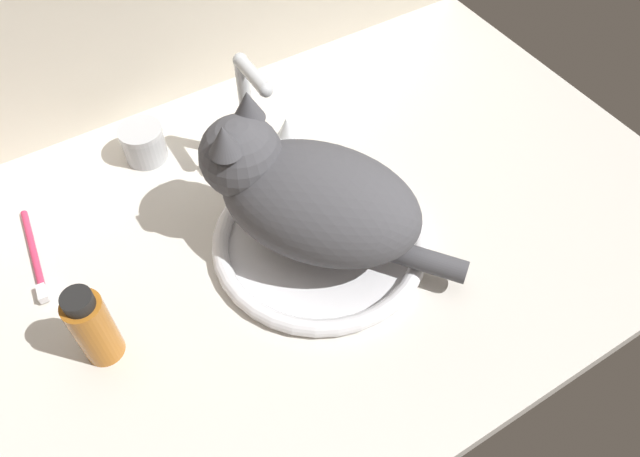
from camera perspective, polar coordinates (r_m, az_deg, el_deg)
countertop at (r=93.69cm, az=-1.71°, el=-0.91°), size 119.50×75.82×3.00cm
sink_basin at (r=90.14cm, az=-0.00°, el=-1.14°), size 31.55×31.55×2.47cm
faucet at (r=97.70cm, az=-6.49°, el=9.62°), size 16.61×10.54×20.23cm
cat at (r=83.40cm, az=-1.58°, el=3.23°), size 31.26×34.46×20.20cm
amber_bottle at (r=81.57cm, az=-20.25°, el=-8.51°), size 4.99×4.99×13.03cm
metal_jar at (r=104.78cm, az=-15.99°, el=7.60°), size 7.03×7.03×6.04cm
toothbrush at (r=98.05cm, az=-24.87°, el=-2.42°), size 2.88×17.74×1.70cm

